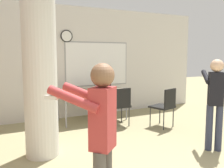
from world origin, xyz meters
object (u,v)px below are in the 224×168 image
(person_playing_front, at_px, (100,134))
(chair_mid_room, at_px, (165,105))
(bottle_on_table, at_px, (110,84))
(person_playing_side, at_px, (215,97))
(folding_table, at_px, (92,92))
(chair_table_right, at_px, (120,104))

(person_playing_front, bearing_deg, chair_mid_room, 41.44)
(bottle_on_table, distance_m, chair_mid_room, 1.52)
(bottle_on_table, xyz_separation_m, person_playing_side, (0.59, -2.71, 0.04))
(folding_table, xyz_separation_m, person_playing_front, (-1.42, -3.59, 0.20))
(bottle_on_table, bearing_deg, chair_mid_room, -61.81)
(folding_table, height_order, chair_table_right, chair_table_right)
(folding_table, relative_size, bottle_on_table, 5.64)
(folding_table, bearing_deg, person_playing_front, -111.66)
(person_playing_side, bearing_deg, bottle_on_table, 102.27)
(bottle_on_table, bearing_deg, person_playing_front, -117.84)
(folding_table, relative_size, chair_table_right, 1.90)
(folding_table, distance_m, person_playing_front, 3.87)
(folding_table, distance_m, bottle_on_table, 0.50)
(folding_table, distance_m, chair_mid_room, 1.76)
(bottle_on_table, height_order, chair_mid_room, bottle_on_table)
(chair_table_right, xyz_separation_m, chair_mid_room, (0.82, -0.55, 0.00))
(chair_table_right, bearing_deg, person_playing_front, -121.98)
(folding_table, height_order, bottle_on_table, bottle_on_table)
(bottle_on_table, bearing_deg, person_playing_side, -77.73)
(bottle_on_table, relative_size, person_playing_front, 0.19)
(chair_mid_room, relative_size, person_playing_front, 0.57)
(chair_mid_room, bearing_deg, chair_table_right, 146.48)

